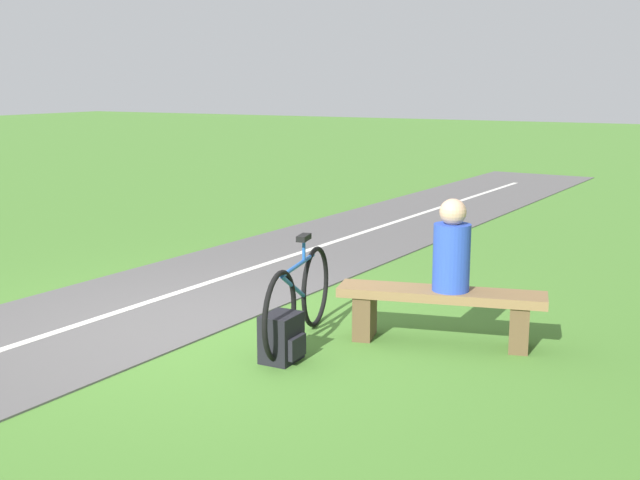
% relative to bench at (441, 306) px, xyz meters
% --- Properties ---
extents(ground_plane, '(80.00, 80.00, 0.00)m').
position_rel_bench_xyz_m(ground_plane, '(2.01, 0.68, -0.33)').
color(ground_plane, '#477A2D').
extents(bench, '(1.82, 0.80, 0.48)m').
position_rel_bench_xyz_m(bench, '(0.00, 0.00, 0.00)').
color(bench, brown).
rests_on(bench, ground_plane).
extents(person_seated, '(0.39, 0.39, 0.80)m').
position_rel_bench_xyz_m(person_seated, '(-0.08, -0.02, 0.50)').
color(person_seated, '#2847B7').
rests_on(person_seated, bench).
extents(bicycle, '(0.40, 1.70, 0.93)m').
position_rel_bench_xyz_m(bicycle, '(1.10, 0.55, 0.06)').
color(bicycle, black).
rests_on(bicycle, ground_plane).
extents(backpack, '(0.30, 0.34, 0.40)m').
position_rel_bench_xyz_m(backpack, '(0.97, 1.05, -0.14)').
color(backpack, black).
rests_on(backpack, ground_plane).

